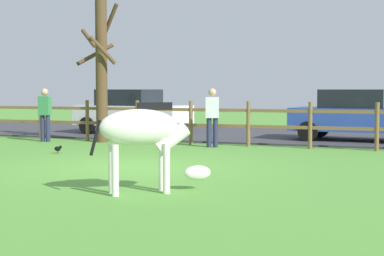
{
  "coord_description": "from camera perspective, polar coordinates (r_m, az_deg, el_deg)",
  "views": [
    {
      "loc": [
        5.32,
        -10.89,
        1.61
      ],
      "look_at": [
        0.9,
        0.99,
        0.77
      ],
      "focal_mm": 54.53,
      "sensor_mm": 36.0,
      "label": 1
    }
  ],
  "objects": [
    {
      "name": "parked_car_white",
      "position": [
        20.72,
        -5.9,
        1.65
      ],
      "size": [
        4.13,
        2.14,
        1.56
      ],
      "color": "white",
      "rests_on": "parking_asphalt"
    },
    {
      "name": "crow_on_grass",
      "position": [
        15.05,
        -12.97,
        -1.97
      ],
      "size": [
        0.21,
        0.1,
        0.2
      ],
      "color": "black",
      "rests_on": "ground_plane"
    },
    {
      "name": "paddock_fence",
      "position": [
        16.99,
        -0.11,
        0.8
      ],
      "size": [
        20.86,
        0.11,
        1.28
      ],
      "color": "brown",
      "rests_on": "ground_plane"
    },
    {
      "name": "zebra",
      "position": [
        9.04,
        -4.68,
        -0.57
      ],
      "size": [
        1.62,
        1.36,
        1.41
      ],
      "color": "white",
      "rests_on": "ground_plane"
    },
    {
      "name": "parking_asphalt",
      "position": [
        20.94,
        5.62,
        -0.57
      ],
      "size": [
        28.0,
        7.4,
        0.05
      ],
      "primitive_type": "cube",
      "color": "#38383D",
      "rests_on": "ground_plane"
    },
    {
      "name": "visitor_left_of_tree",
      "position": [
        18.51,
        -14.18,
        1.5
      ],
      "size": [
        0.38,
        0.25,
        1.64
      ],
      "color": "#232847",
      "rests_on": "ground_plane"
    },
    {
      "name": "bare_tree",
      "position": [
        18.01,
        -8.87,
        5.82
      ],
      "size": [
        1.46,
        1.52,
        4.31
      ],
      "color": "#513A23",
      "rests_on": "ground_plane"
    },
    {
      "name": "ground_plane",
      "position": [
        12.22,
        -5.6,
        -3.8
      ],
      "size": [
        60.0,
        60.0,
        0.0
      ],
      "primitive_type": "plane",
      "color": "#549338"
    },
    {
      "name": "parked_car_blue",
      "position": [
        18.47,
        15.86,
        1.27
      ],
      "size": [
        4.11,
        2.11,
        1.56
      ],
      "color": "#2D4CAD",
      "rests_on": "parking_asphalt"
    },
    {
      "name": "visitor_right_of_tree",
      "position": [
        16.22,
        2.0,
        1.3
      ],
      "size": [
        0.4,
        0.31,
        1.64
      ],
      "color": "#232847",
      "rests_on": "ground_plane"
    }
  ]
}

